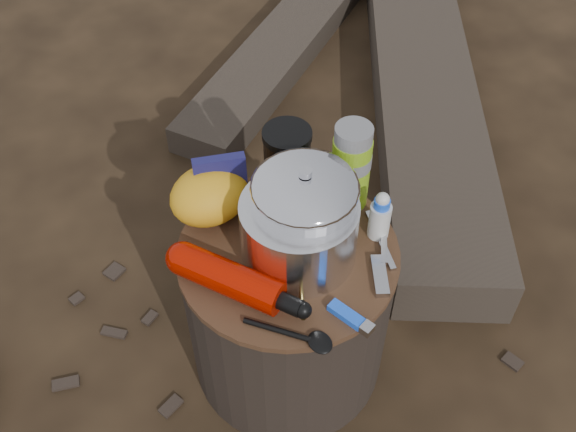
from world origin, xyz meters
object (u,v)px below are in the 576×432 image
fuel_bottle (230,279)px  travel_mug (287,159)px  thermos (351,167)px  stump (288,309)px  camping_pot (304,212)px  log_main (421,81)px

fuel_bottle → travel_mug: bearing=6.4°
fuel_bottle → thermos: 0.31m
stump → camping_pot: size_ratio=2.24×
log_main → camping_pot: (-0.82, -0.55, 0.40)m
fuel_bottle → thermos: thermos is taller
stump → camping_pot: 0.28m
camping_pot → stump: bearing=177.1°
thermos → travel_mug: bearing=126.2°
fuel_bottle → log_main: bearing=0.3°
camping_pot → travel_mug: camping_pot is taller
camping_pot → fuel_bottle: camping_pot is taller
camping_pot → travel_mug: 0.16m
stump → camping_pot: camping_pot is taller
fuel_bottle → thermos: (0.30, 0.06, 0.06)m
thermos → travel_mug: (-0.08, 0.10, -0.02)m
log_main → fuel_bottle: fuel_bottle is taller
log_main → thermos: thermos is taller
stump → thermos: size_ratio=2.22×
stump → fuel_bottle: 0.26m
stump → log_main: size_ratio=0.25×
camping_pot → fuel_bottle: size_ratio=0.72×
thermos → travel_mug: size_ratio=1.36×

